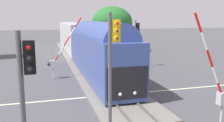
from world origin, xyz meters
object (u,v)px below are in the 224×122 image
Objects in this scene: crossing_gate_near at (220,89)px; traffic_signal_median at (113,58)px; traffic_signal_near_left at (26,90)px; traffic_signal_far_side at (137,36)px; crossing_gate_far at (56,59)px; commuter_train at (82,41)px; elm_centre_background at (112,22)px.

traffic_signal_median is at bearing -177.17° from crossing_gate_near.
crossing_gate_near is 1.12× the size of traffic_signal_near_left.
crossing_gate_far is at bearing -162.67° from traffic_signal_far_side.
traffic_signal_near_left is at bearing -162.37° from crossing_gate_near.
crossing_gate_far reaches higher than traffic_signal_far_side.
traffic_signal_near_left is 0.90× the size of traffic_signal_median.
traffic_signal_median reaches higher than commuter_train.
commuter_train is 6.82× the size of crossing_gate_far.
traffic_signal_median is 1.09× the size of traffic_signal_far_side.
crossing_gate_far is 1.06× the size of traffic_signal_far_side.
commuter_train is 22.47m from traffic_signal_median.
elm_centre_background is at bearing 85.68° from traffic_signal_far_side.
traffic_signal_near_left is (-9.67, -3.07, 1.67)m from crossing_gate_near.
elm_centre_background is at bearing 50.68° from commuter_train.
traffic_signal_median is at bearing 38.27° from traffic_signal_near_left.
traffic_signal_far_side is at bearing -48.68° from commuter_train.
crossing_gate_near is 1.09× the size of traffic_signal_far_side.
crossing_gate_near is at bearing -95.00° from traffic_signal_far_side.
commuter_train is 6.63× the size of traffic_signal_median.
crossing_gate_far is at bearing -113.47° from commuter_train.
crossing_gate_near is 0.78× the size of elm_centre_background.
traffic_signal_median reaches higher than traffic_signal_near_left.
traffic_signal_median reaches higher than crossing_gate_far.
traffic_signal_near_left is 0.98× the size of traffic_signal_far_side.
commuter_train is 7.21× the size of traffic_signal_far_side.
crossing_gate_far is 0.75× the size of elm_centre_background.
traffic_signal_far_side is at bearing 17.33° from crossing_gate_far.
traffic_signal_median is at bearing -81.94° from crossing_gate_far.
traffic_signal_median is at bearing -105.87° from elm_centre_background.
commuter_train is 7.36× the size of traffic_signal_near_left.
traffic_signal_median is at bearing -115.05° from traffic_signal_far_side.
traffic_signal_far_side is (7.54, 16.14, -0.31)m from traffic_signal_median.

